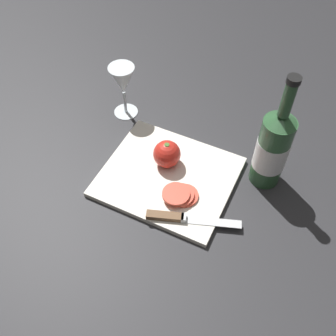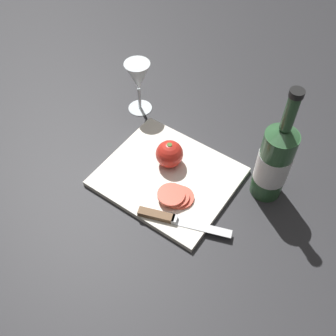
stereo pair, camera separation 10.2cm
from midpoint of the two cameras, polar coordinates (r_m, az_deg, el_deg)
name	(u,v)px [view 1 (the left image)]	position (r m, az deg, el deg)	size (l,w,h in m)	color
ground_plane	(202,181)	(1.04, 2.14, -2.14)	(3.00, 3.00, 0.00)	#28282B
cutting_board	(168,177)	(1.05, -2.78, -1.46)	(0.34, 0.29, 0.02)	silver
wine_bottle	(272,149)	(0.98, 12.09, 2.57)	(0.08, 0.08, 0.33)	#2D5633
wine_glass	(123,82)	(1.16, -9.14, 12.06)	(0.08, 0.08, 0.17)	silver
whole_tomato	(167,154)	(1.04, -2.96, 1.88)	(0.07, 0.07, 0.07)	red
knife	(175,217)	(0.96, -2.06, -7.37)	(0.23, 0.10, 0.01)	silver
tomato_slice_stack_near	(180,195)	(0.99, -1.13, -4.09)	(0.09, 0.08, 0.02)	#DB4C38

